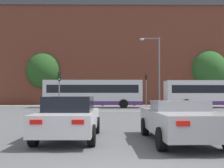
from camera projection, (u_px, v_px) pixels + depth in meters
name	position (u px, v px, depth m)	size (l,w,h in m)	color
stop_line_strip	(115.00, 111.00, 25.82)	(7.38, 0.30, 0.01)	silver
far_pavement	(113.00, 106.00, 38.52)	(68.20, 2.50, 0.01)	gray
brick_civic_building	(117.00, 52.00, 48.01)	(46.59, 10.74, 23.37)	brown
car_saloon_left	(70.00, 117.00, 9.53)	(1.93, 4.53, 1.44)	silver
car_roadster_right	(180.00, 120.00, 8.97)	(2.13, 4.80, 1.30)	#9E9EA3
bus_crossing_lead	(93.00, 93.00, 32.43)	(11.16, 2.77, 3.17)	silver
bus_crossing_trailing	(213.00, 93.00, 32.73)	(11.05, 2.70, 3.14)	silver
traffic_light_far_right	(146.00, 84.00, 37.94)	(0.26, 0.31, 4.35)	slate
traffic_light_far_left	(80.00, 88.00, 38.25)	(0.26, 0.31, 3.66)	slate
traffic_light_near_left	(59.00, 85.00, 26.83)	(0.26, 0.31, 3.65)	slate
street_lamp_junction	(156.00, 65.00, 30.62)	(2.22, 0.36, 7.83)	slate
pedestrian_waiting	(134.00, 98.00, 38.19)	(0.46, 0.40, 1.78)	#333851
pedestrian_walking_east	(103.00, 98.00, 37.92)	(0.45, 0.36, 1.78)	black
tree_by_building	(207.00, 70.00, 43.88)	(5.91, 5.91, 8.49)	#4C3823
tree_kerbside	(44.00, 71.00, 43.37)	(5.42, 5.42, 8.00)	#4C3823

